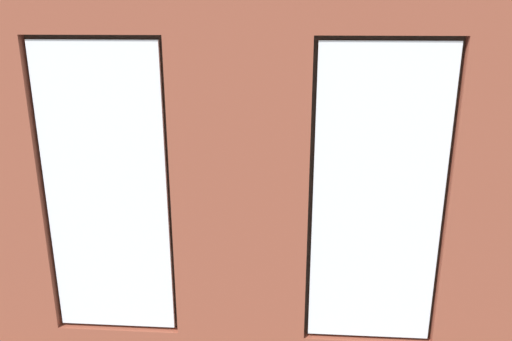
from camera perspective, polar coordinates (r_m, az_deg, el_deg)
The scene contains 17 objects.
ground_plane at distance 6.52m, azimuth 0.67°, elevation -9.05°, with size 7.24×5.98×0.10m, color #99663D.
brick_wall_with_windows at distance 3.51m, azimuth -1.82°, elevation -5.48°, with size 6.64×0.30×3.04m.
couch_by_window at distance 4.65m, azimuth -3.52°, elevation -15.52°, with size 1.83×0.87×0.80m.
couch_left at distance 6.81m, azimuth 23.43°, elevation -5.86°, with size 0.95×2.09×0.80m.
coffee_table at distance 6.43m, azimuth -0.65°, elevation -5.13°, with size 1.28×0.87×0.44m.
cup_ceramic at distance 6.51m, azimuth -1.99°, elevation -3.88°, with size 0.08×0.08×0.10m, color #33567F.
candle_jar at distance 6.26m, azimuth 0.13°, elevation -4.70°, with size 0.08×0.08×0.11m, color #B7333D.
table_plant_small at distance 6.36m, azimuth -0.66°, elevation -3.49°, with size 0.17×0.17×0.27m.
remote_black at distance 6.33m, azimuth -4.24°, elevation -4.94°, with size 0.05×0.17×0.02m, color black.
remote_gray at distance 6.53m, azimuth 2.55°, elevation -4.18°, with size 0.05×0.17×0.02m, color #59595B.
media_console at distance 6.95m, azimuth -24.92°, elevation -6.33°, with size 1.28×0.42×0.50m, color black.
tv_flatscreen at distance 6.75m, azimuth -25.54°, elevation -1.68°, with size 1.04×0.20×0.69m.
papasan_chair at distance 7.83m, azimuth -4.87°, elevation -0.56°, with size 1.11×1.11×0.70m.
potted_plant_corner_near_left at distance 8.49m, azimuth 20.64°, elevation 0.89°, with size 0.96×1.00×1.08m.
potted_plant_mid_room_small at distance 7.29m, azimuth 7.24°, elevation -2.07°, with size 0.34×0.34×0.65m.
potted_plant_between_couches at distance 4.67m, azimuth 13.94°, elevation -14.43°, with size 0.76×0.70×1.03m.
potted_plant_by_left_couch at distance 8.02m, azimuth 17.43°, elevation -1.66°, with size 0.26×0.26×0.50m.
Camera 1 is at (-0.34, 5.82, 2.86)m, focal length 35.00 mm.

